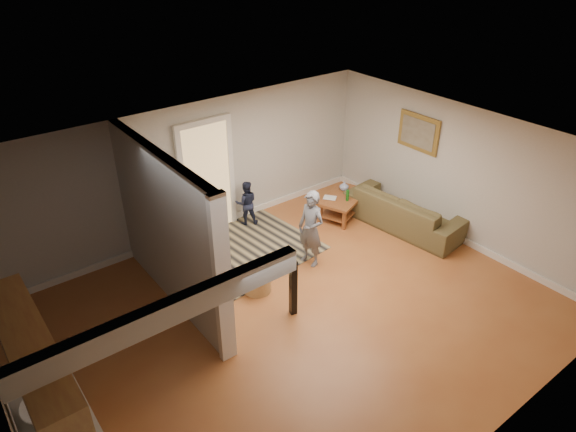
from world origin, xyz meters
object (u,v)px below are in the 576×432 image
at_px(toy_basket, 257,282).
at_px(toddler, 247,223).
at_px(sofa, 402,226).
at_px(coffee_table, 344,200).
at_px(speaker_left, 293,288).
at_px(tv_console, 176,228).
at_px(child, 310,262).
at_px(speaker_right, 166,239).

relative_size(toy_basket, toddler, 0.50).
xyz_separation_m(sofa, coffee_table, (-0.62, 1.03, 0.34)).
distance_m(sofa, toddler, 3.03).
bearing_deg(speaker_left, toy_basket, 110.18).
distance_m(sofa, tv_console, 4.35).
height_order(toy_basket, toddler, toddler).
bearing_deg(sofa, child, 79.55).
distance_m(speaker_left, toddler, 2.83).
height_order(sofa, toddler, toddler).
bearing_deg(speaker_right, speaker_left, -53.35).
relative_size(tv_console, toddler, 1.56).
relative_size(sofa, coffee_table, 1.85).
xyz_separation_m(tv_console, child, (1.83, -1.27, -0.76)).
relative_size(speaker_right, child, 0.78).
distance_m(coffee_table, child, 1.85).
relative_size(tv_console, speaker_right, 1.33).
distance_m(tv_console, speaker_left, 2.28).
xyz_separation_m(coffee_table, speaker_right, (-3.55, 0.55, 0.19)).
relative_size(coffee_table, toddler, 1.41).
xyz_separation_m(coffee_table, toy_basket, (-2.75, -0.96, -0.17)).
bearing_deg(coffee_table, toy_basket, -160.76).
xyz_separation_m(sofa, tv_console, (-4.04, 1.42, 0.76)).
relative_size(coffee_table, tv_console, 0.90).
height_order(tv_console, child, tv_console).
distance_m(coffee_table, toddler, 1.96).
xyz_separation_m(coffee_table, toddler, (-1.71, 0.89, -0.34)).
height_order(speaker_left, speaker_right, speaker_right).
bearing_deg(child, speaker_left, -60.67).
bearing_deg(speaker_right, child, -21.25).
height_order(child, toddler, child).
xyz_separation_m(sofa, toddler, (-2.33, 1.93, 0.00)).
height_order(coffee_table, toddler, coffee_table).
height_order(speaker_left, child, speaker_left).
bearing_deg(sofa, tv_console, 64.07).
xyz_separation_m(toy_basket, child, (1.16, 0.08, -0.16)).
bearing_deg(toy_basket, tv_console, 116.50).
bearing_deg(child, toddler, 174.07).
bearing_deg(toy_basket, speaker_left, -81.77).
bearing_deg(tv_console, child, -22.42).
height_order(sofa, tv_console, tv_console).
bearing_deg(speaker_right, sofa, -5.90).
height_order(coffee_table, speaker_right, speaker_right).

